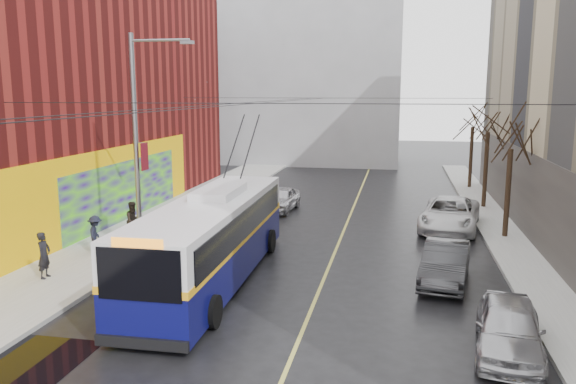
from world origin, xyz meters
name	(u,v)px	position (x,y,z in m)	size (l,w,h in m)	color
sidewalk_left	(126,241)	(-8.00, 12.00, 0.07)	(4.00, 60.00, 0.15)	gray
sidewalk_right	(523,263)	(9.00, 12.00, 0.07)	(2.00, 60.00, 0.15)	gray
lane_line	(339,242)	(1.50, 14.00, 0.00)	(0.12, 50.00, 0.01)	#BFB74C
building_far	(298,69)	(-6.00, 44.99, 9.02)	(20.50, 12.10, 18.00)	gray
streetlight_pole	(139,140)	(-6.14, 10.00, 4.85)	(2.65, 0.60, 9.00)	slate
catenary_wires	(256,103)	(-2.54, 14.77, 6.25)	(18.00, 60.00, 0.22)	black
tree_near	(512,132)	(9.00, 16.00, 4.98)	(3.20, 3.20, 6.40)	black
tree_mid	(489,119)	(9.00, 23.00, 5.25)	(3.20, 3.20, 6.68)	black
tree_far	(473,116)	(9.00, 30.00, 5.14)	(3.20, 3.20, 6.57)	black
puddle	(28,367)	(-4.83, 0.64, 0.00)	(2.34, 3.45, 0.01)	black
pigeons_flying	(229,75)	(-2.52, 10.46, 7.39)	(3.61, 2.62, 2.21)	slate
trolleybus	(212,238)	(-2.43, 7.77, 1.60)	(3.02, 12.22, 5.76)	#090A46
parked_car_a	(509,328)	(7.00, 3.80, 0.70)	(1.65, 4.10, 1.40)	#ABABB0
parked_car_b	(445,263)	(5.80, 9.19, 0.72)	(1.51, 4.34, 1.43)	#2B2B2E
parked_car_c	(450,214)	(6.61, 17.33, 0.79)	(2.63, 5.71, 1.59)	silver
following_car	(281,199)	(-2.54, 20.19, 0.68)	(1.61, 3.99, 1.36)	#B5B5BA
pedestrian_a	(44,255)	(-8.30, 6.49, 0.99)	(0.61, 0.40, 1.68)	black
pedestrian_b	(134,221)	(-7.58, 12.00, 1.03)	(0.85, 0.66, 1.75)	black
pedestrian_c	(95,234)	(-8.21, 9.82, 0.93)	(1.01, 0.58, 1.56)	black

